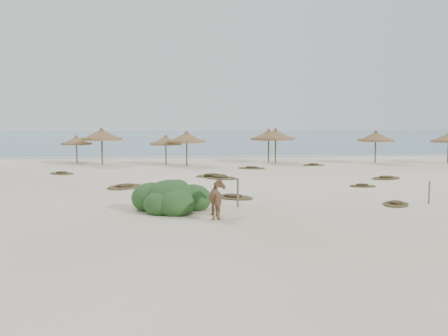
{
  "coord_description": "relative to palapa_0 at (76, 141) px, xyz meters",
  "views": [
    {
      "loc": [
        -2.21,
        -24.31,
        3.97
      ],
      "look_at": [
        0.76,
        5.0,
        0.97
      ],
      "focal_mm": 40.0,
      "sensor_mm": 36.0,
      "label": 1
    }
  ],
  "objects": [
    {
      "name": "palapa_5",
      "position": [
        16.78,
        -0.88,
        0.43
      ],
      "size": [
        3.61,
        3.61,
        3.03
      ],
      "rotation": [
        0.0,
        0.0,
        0.12
      ],
      "color": "brown",
      "rests_on": "ground"
    },
    {
      "name": "palapa_0",
      "position": [
        0.0,
        0.0,
        0.0
      ],
      "size": [
        3.3,
        3.3,
        2.48
      ],
      "rotation": [
        0.0,
        0.0,
        0.3
      ],
      "color": "brown",
      "rests_on": "ground"
    },
    {
      "name": "scrub_5",
      "position": [
        22.15,
        -13.45,
        -1.87
      ],
      "size": [
        2.74,
        2.52,
        0.16
      ],
      "rotation": [
        0.0,
        0.0,
        0.59
      ],
      "color": "brown",
      "rests_on": "ground"
    },
    {
      "name": "horse",
      "position": [
        10.17,
        -24.92,
        -1.18
      ],
      "size": [
        0.9,
        1.8,
        1.48
      ],
      "primitive_type": "imported",
      "rotation": [
        0.0,
        0.0,
        3.2
      ],
      "color": "olive",
      "rests_on": "ground"
    },
    {
      "name": "bush",
      "position": [
        8.28,
        -23.27,
        -1.41
      ],
      "size": [
        3.47,
        3.05,
        1.55
      ],
      "rotation": [
        0.0,
        0.0,
        -0.14
      ],
      "color": "#315725",
      "rests_on": "ground"
    },
    {
      "name": "scrub_9",
      "position": [
        11.31,
        -20.17,
        -1.87
      ],
      "size": [
        2.56,
        2.54,
        0.16
      ],
      "rotation": [
        0.0,
        0.0,
        2.38
      ],
      "color": "brown",
      "rests_on": "ground"
    },
    {
      "name": "ocean",
      "position": [
        10.61,
        54.92,
        -1.92
      ],
      "size": [
        200.0,
        100.0,
        0.01
      ],
      "primitive_type": "cube",
      "color": "#265474",
      "rests_on": "ground"
    },
    {
      "name": "scrub_7",
      "position": [
        14.44,
        -6.24,
        -1.87
      ],
      "size": [
        2.53,
        2.1,
        0.16
      ],
      "rotation": [
        0.0,
        0.0,
        2.77
      ],
      "color": "brown",
      "rests_on": "ground"
    },
    {
      "name": "ground",
      "position": [
        10.61,
        -20.08,
        -1.92
      ],
      "size": [
        160.0,
        160.0,
        0.0
      ],
      "primitive_type": "plane",
      "color": "#FBEBCF",
      "rests_on": "ground"
    },
    {
      "name": "fence_post_far",
      "position": [
        20.05,
        -22.83,
        -1.39
      ],
      "size": [
        0.08,
        0.08,
        1.06
      ],
      "primitive_type": "cylinder",
      "rotation": [
        0.0,
        0.0,
        -0.09
      ],
      "color": "#675E4D",
      "rests_on": "ground"
    },
    {
      "name": "scrub_13",
      "position": [
        10.92,
        -10.97,
        -1.87
      ],
      "size": [
        2.77,
        2.49,
        0.16
      ],
      "rotation": [
        0.0,
        0.0,
        0.54
      ],
      "color": "brown",
      "rests_on": "ground"
    },
    {
      "name": "scrub_2",
      "position": [
        7.73,
        -16.62,
        -1.87
      ],
      "size": [
        2.01,
        1.42,
        0.16
      ],
      "rotation": [
        0.0,
        0.0,
        3.04
      ],
      "color": "brown",
      "rests_on": "ground"
    },
    {
      "name": "scrub_6",
      "position": [
        0.54,
        -8.52,
        -1.87
      ],
      "size": [
        2.41,
        2.34,
        0.16
      ],
      "rotation": [
        0.0,
        0.0,
        2.43
      ],
      "color": "brown",
      "rests_on": "ground"
    },
    {
      "name": "scrub_1",
      "position": [
        5.6,
        -15.85,
        -1.87
      ],
      "size": [
        2.6,
        3.09,
        0.16
      ],
      "rotation": [
        0.0,
        0.0,
        1.18
      ],
      "color": "brown",
      "rests_on": "ground"
    },
    {
      "name": "scrub_10",
      "position": [
        19.94,
        -4.22,
        -1.87
      ],
      "size": [
        1.93,
        1.37,
        0.16
      ],
      "rotation": [
        0.0,
        0.0,
        3.02
      ],
      "color": "brown",
      "rests_on": "ground"
    },
    {
      "name": "palapa_4",
      "position": [
        17.23,
        -1.75,
        0.5
      ],
      "size": [
        4.05,
        4.05,
        3.12
      ],
      "rotation": [
        0.0,
        0.0,
        0.25
      ],
      "color": "brown",
      "rests_on": "ground"
    },
    {
      "name": "palapa_2",
      "position": [
        7.75,
        -1.9,
        0.05
      ],
      "size": [
        3.54,
        3.54,
        2.54
      ],
      "rotation": [
        0.0,
        0.0,
        -0.39
      ],
      "color": "brown",
      "rests_on": "ground"
    },
    {
      "name": "palapa_3",
      "position": [
        9.47,
        -3.28,
        0.36
      ],
      "size": [
        3.38,
        3.38,
        2.93
      ],
      "rotation": [
        0.0,
        0.0,
        0.08
      ],
      "color": "brown",
      "rests_on": "ground"
    },
    {
      "name": "palapa_1",
      "position": [
        2.42,
        -1.81,
        0.55
      ],
      "size": [
        4.45,
        4.45,
        3.19
      ],
      "rotation": [
        0.0,
        0.0,
        -0.4
      ],
      "color": "brown",
      "rests_on": "ground"
    },
    {
      "name": "scrub_3",
      "position": [
        11.41,
        -12.14,
        -1.87
      ],
      "size": [
        3.01,
        3.05,
        0.16
      ],
      "rotation": [
        0.0,
        0.0,
        2.33
      ],
      "color": "brown",
      "rests_on": "ground"
    },
    {
      "name": "palapa_6",
      "position": [
        25.87,
        -2.7,
        0.34
      ],
      "size": [
        4.06,
        4.06,
        2.92
      ],
      "rotation": [
        0.0,
        0.0,
        0.39
      ],
      "color": "brown",
      "rests_on": "ground"
    },
    {
      "name": "foam_line",
      "position": [
        10.61,
        5.92,
        -1.92
      ],
      "size": [
        70.0,
        0.6,
        0.01
      ],
      "primitive_type": "cube",
      "color": "white",
      "rests_on": "ground"
    },
    {
      "name": "fence_post_near",
      "position": [
        11.22,
        -22.65,
        -1.28
      ],
      "size": [
        0.12,
        0.12,
        1.29
      ],
      "primitive_type": "cylinder",
      "rotation": [
        0.0,
        0.0,
        0.3
      ],
      "color": "#675E4D",
      "rests_on": "ground"
    },
    {
      "name": "scrub_12",
      "position": [
        18.45,
        -22.89,
        -1.87
      ],
      "size": [
        1.86,
        2.1,
        0.16
      ],
      "rotation": [
        0.0,
        0.0,
        1.06
      ],
      "color": "brown",
      "rests_on": "ground"
    },
    {
      "name": "scrub_11",
      "position": [
        8.5,
        -22.79,
        -1.87
      ],
      "size": [
        2.01,
        2.01,
        0.16
      ],
      "rotation": [
        0.0,
        0.0,
        2.36
      ],
      "color": "brown",
      "rests_on": "ground"
    },
    {
      "name": "scrub_4",
      "position": [
        19.2,
        -16.92,
        -1.87
      ],
      "size": [
        1.62,
        1.1,
        0.16
      ],
      "rotation": [
        0.0,
        0.0,
        3.08
      ],
      "color": "brown",
      "rests_on": "ground"
    }
  ]
}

